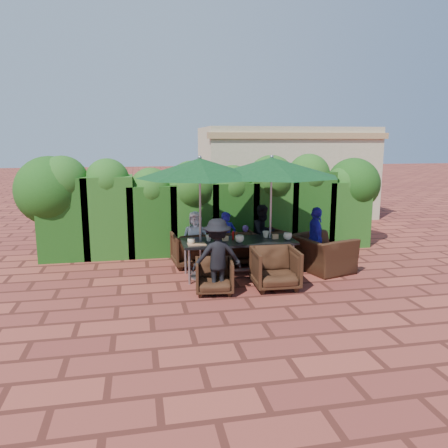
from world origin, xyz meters
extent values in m
plane|color=brown|center=(0.00, 0.00, 0.00)|extent=(80.00, 80.00, 0.00)
cube|color=black|center=(0.16, 0.16, 0.72)|extent=(2.30, 0.90, 0.05)
cube|color=gray|center=(0.16, 0.16, 0.12)|extent=(2.10, 0.05, 0.05)
cylinder|color=gray|center=(-0.88, -0.19, 0.35)|extent=(0.05, 0.05, 0.70)
cylinder|color=gray|center=(-0.88, 0.51, 0.35)|extent=(0.05, 0.05, 0.70)
cylinder|color=gray|center=(1.21, -0.19, 0.35)|extent=(0.05, 0.05, 0.70)
cylinder|color=gray|center=(1.21, 0.51, 0.35)|extent=(0.05, 0.05, 0.70)
cylinder|color=gray|center=(-0.61, 0.19, 0.01)|extent=(0.44, 0.44, 0.03)
cylinder|color=gray|center=(-0.61, 0.19, 1.20)|extent=(0.04, 0.04, 2.40)
cone|color=#0B3314|center=(-0.61, 0.19, 2.22)|extent=(2.48, 2.48, 0.38)
sphere|color=gray|center=(-0.61, 0.19, 2.42)|extent=(0.08, 0.08, 0.08)
cylinder|color=gray|center=(0.86, 0.24, 0.01)|extent=(0.44, 0.44, 0.03)
cylinder|color=gray|center=(0.86, 0.24, 1.20)|extent=(0.04, 0.04, 2.40)
cone|color=#0B3314|center=(0.86, 0.24, 2.22)|extent=(2.78, 2.78, 0.38)
sphere|color=gray|center=(0.86, 0.24, 2.42)|extent=(0.08, 0.08, 0.08)
imported|color=black|center=(-0.70, 1.07, 0.42)|extent=(0.88, 0.83, 0.83)
imported|color=black|center=(0.23, 1.07, 0.43)|extent=(0.86, 0.81, 0.87)
imported|color=black|center=(1.04, 1.13, 0.40)|extent=(0.99, 0.96, 0.80)
imported|color=black|center=(-0.50, -0.76, 0.35)|extent=(0.74, 0.71, 0.69)
imported|color=black|center=(0.67, -0.72, 0.42)|extent=(0.85, 0.80, 0.84)
imported|color=black|center=(2.00, 0.15, 0.50)|extent=(1.05, 1.32, 1.01)
imported|color=silver|center=(-0.60, 1.05, 0.61)|extent=(0.68, 0.50, 1.23)
imported|color=#241EA4|center=(0.10, 1.01, 0.60)|extent=(0.51, 0.45, 1.19)
imported|color=black|center=(0.97, 1.13, 0.66)|extent=(0.73, 0.61, 1.31)
imported|color=black|center=(-0.45, -0.80, 0.69)|extent=(0.90, 0.43, 1.38)
imported|color=#241EA4|center=(1.85, 0.20, 0.69)|extent=(0.54, 0.87, 1.37)
imported|color=#CC488E|center=(-0.29, 1.14, 0.43)|extent=(0.36, 0.32, 0.86)
imported|color=#8C51AF|center=(0.57, 1.15, 0.43)|extent=(0.38, 0.34, 0.85)
imported|color=#268D2E|center=(1.37, 4.11, 0.94)|extent=(1.82, 1.48, 1.88)
imported|color=#CC488E|center=(2.69, 4.40, 0.94)|extent=(0.98, 0.70, 1.87)
imported|color=#96989E|center=(3.20, 4.24, 0.80)|extent=(1.12, 0.83, 1.59)
imported|color=beige|center=(-0.82, -0.01, 0.81)|extent=(0.15, 0.15, 0.12)
imported|color=beige|center=(-0.44, 0.21, 0.81)|extent=(0.13, 0.13, 0.12)
imported|color=beige|center=(0.14, -0.04, 0.82)|extent=(0.18, 0.18, 0.14)
imported|color=beige|center=(0.78, 0.30, 0.82)|extent=(0.14, 0.14, 0.13)
imported|color=beige|center=(1.16, 0.01, 0.82)|extent=(0.18, 0.18, 0.14)
cylinder|color=#B20C0A|center=(0.07, 0.24, 0.83)|extent=(0.04, 0.04, 0.17)
cylinder|color=#4C230C|center=(0.13, 0.19, 0.83)|extent=(0.04, 0.04, 0.17)
cube|color=#A2724E|center=(-0.72, -0.06, 0.76)|extent=(0.35, 0.25, 0.02)
cube|color=tan|center=(-0.11, 0.15, 0.80)|extent=(0.12, 0.06, 0.10)
cube|color=tan|center=(0.94, 0.13, 0.80)|extent=(0.12, 0.06, 0.10)
cube|color=#163D10|center=(-3.50, 2.30, 0.96)|extent=(1.15, 0.95, 1.92)
sphere|color=#163D10|center=(-3.50, 2.30, 1.82)|extent=(1.18, 1.18, 1.18)
cube|color=#163D10|center=(-2.50, 2.30, 0.96)|extent=(1.15, 0.95, 1.93)
sphere|color=#163D10|center=(-2.50, 2.30, 1.83)|extent=(1.02, 1.02, 1.02)
cube|color=#163D10|center=(-1.50, 2.30, 0.85)|extent=(1.15, 0.95, 1.70)
sphere|color=#163D10|center=(-1.50, 2.30, 1.60)|extent=(1.03, 1.03, 1.03)
cube|color=#163D10|center=(-0.50, 2.30, 0.87)|extent=(1.15, 0.95, 1.73)
sphere|color=#163D10|center=(-0.50, 2.30, 1.63)|extent=(1.28, 1.28, 1.28)
cube|color=#163D10|center=(0.50, 2.30, 0.86)|extent=(1.15, 0.95, 1.73)
sphere|color=#163D10|center=(0.50, 2.30, 1.63)|extent=(1.05, 1.05, 1.05)
cube|color=#163D10|center=(1.50, 2.30, 0.94)|extent=(1.15, 0.95, 1.88)
sphere|color=#163D10|center=(1.50, 2.30, 1.78)|extent=(1.22, 1.22, 1.22)
cube|color=#163D10|center=(2.50, 2.30, 0.99)|extent=(1.15, 0.95, 1.98)
sphere|color=#163D10|center=(2.50, 2.30, 1.88)|extent=(1.08, 1.08, 1.08)
cube|color=#163D10|center=(3.50, 2.30, 0.85)|extent=(1.15, 0.95, 1.70)
sphere|color=#163D10|center=(3.50, 2.30, 1.60)|extent=(0.99, 0.99, 0.99)
sphere|color=#163D10|center=(-3.80, 2.40, 1.60)|extent=(1.60, 1.60, 1.60)
sphere|color=#163D10|center=(3.80, 2.40, 1.60)|extent=(1.40, 1.40, 1.40)
cube|color=beige|center=(3.50, 7.00, 1.60)|extent=(6.00, 3.00, 3.20)
cube|color=tan|center=(3.50, 5.55, 2.90)|extent=(6.20, 0.25, 0.20)
camera|label=1|loc=(-1.81, -8.27, 2.74)|focal=35.00mm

